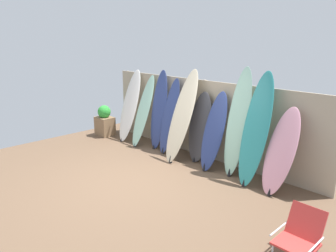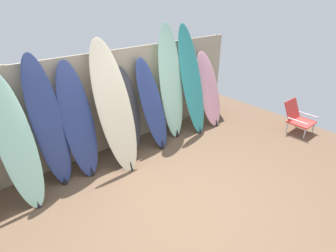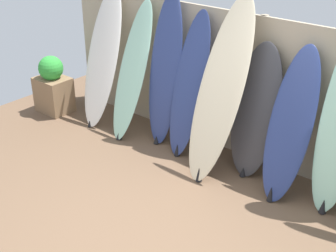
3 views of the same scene
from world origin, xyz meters
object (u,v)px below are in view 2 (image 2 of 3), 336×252
at_px(surfboard_seafoam_7, 171,84).
at_px(beach_chair, 297,117).
at_px(surfboard_teal_8, 192,81).
at_px(surfboard_seafoam_1, 16,143).
at_px(surfboard_navy_2, 48,124).
at_px(surfboard_cream_4, 114,108).
at_px(surfboard_navy_3, 78,122).
at_px(surfboard_pink_9, 209,89).
at_px(surfboard_charcoal_5, 126,111).
at_px(surfboard_navy_6, 152,105).

bearing_deg(surfboard_seafoam_7, beach_chair, -37.77).
height_order(surfboard_teal_8, beach_chair, surfboard_teal_8).
distance_m(surfboard_seafoam_1, surfboard_navy_2, 0.49).
height_order(surfboard_seafoam_1, surfboard_cream_4, surfboard_cream_4).
xyz_separation_m(surfboard_navy_3, surfboard_cream_4, (0.56, -0.15, 0.14)).
bearing_deg(surfboard_cream_4, surfboard_pink_9, 1.95).
distance_m(surfboard_charcoal_5, surfboard_navy_6, 0.51).
distance_m(surfboard_navy_2, surfboard_cream_4, 0.99).
height_order(surfboard_seafoam_1, surfboard_navy_2, surfboard_navy_2).
relative_size(surfboard_charcoal_5, surfboard_navy_6, 0.96).
height_order(surfboard_cream_4, surfboard_navy_6, surfboard_cream_4).
bearing_deg(surfboard_charcoal_5, surfboard_navy_3, -175.05).
xyz_separation_m(surfboard_navy_2, surfboard_navy_6, (1.80, -0.09, -0.16)).
bearing_deg(surfboard_seafoam_7, surfboard_cream_4, -172.47).
distance_m(surfboard_navy_6, beach_chair, 3.11).
xyz_separation_m(surfboard_navy_2, surfboard_teal_8, (2.80, -0.11, 0.09)).
bearing_deg(surfboard_teal_8, surfboard_seafoam_1, -179.77).
distance_m(surfboard_teal_8, beach_chair, 2.37).
height_order(surfboard_charcoal_5, surfboard_pink_9, surfboard_charcoal_5).
bearing_deg(surfboard_charcoal_5, surfboard_seafoam_1, -174.90).
distance_m(surfboard_seafoam_7, surfboard_teal_8, 0.48).
distance_m(surfboard_cream_4, surfboard_navy_6, 0.86).
relative_size(surfboard_seafoam_1, surfboard_navy_2, 0.92).
distance_m(surfboard_navy_3, surfboard_teal_8, 2.40).
distance_m(surfboard_navy_3, surfboard_charcoal_5, 0.91).
distance_m(surfboard_seafoam_1, surfboard_charcoal_5, 1.79).
xyz_separation_m(surfboard_seafoam_1, surfboard_teal_8, (3.27, 0.01, 0.18)).
distance_m(surfboard_navy_6, surfboard_pink_9, 1.53).
relative_size(surfboard_charcoal_5, surfboard_seafoam_7, 0.72).
height_order(surfboard_seafoam_1, beach_chair, surfboard_seafoam_1).
distance_m(surfboard_cream_4, surfboard_seafoam_7, 1.37).
xyz_separation_m(surfboard_navy_3, surfboard_navy_6, (1.39, -0.05, -0.07)).
xyz_separation_m(surfboard_charcoal_5, beach_chair, (3.13, -1.69, -0.46)).
height_order(surfboard_navy_3, surfboard_pink_9, surfboard_navy_3).
bearing_deg(surfboard_navy_2, surfboard_navy_3, -5.34).
relative_size(surfboard_cream_4, surfboard_seafoam_7, 0.94).
bearing_deg(beach_chair, surfboard_teal_8, 113.47).
relative_size(surfboard_navy_3, beach_chair, 2.81).
relative_size(surfboard_cream_4, surfboard_teal_8, 0.96).
bearing_deg(surfboard_navy_6, surfboard_seafoam_7, 7.89).
xyz_separation_m(surfboard_navy_2, surfboard_seafoam_7, (2.33, -0.01, 0.11)).
bearing_deg(surfboard_cream_4, surfboard_navy_6, 7.31).
distance_m(surfboard_pink_9, beach_chair, 1.95).
relative_size(surfboard_seafoam_1, surfboard_seafoam_7, 0.82).
height_order(surfboard_navy_3, surfboard_navy_6, surfboard_navy_3).
bearing_deg(surfboard_seafoam_7, surfboard_charcoal_5, 177.13).
bearing_deg(surfboard_cream_4, surfboard_navy_2, 168.84).
bearing_deg(surfboard_navy_2, surfboard_navy_6, -2.70).
bearing_deg(surfboard_pink_9, surfboard_navy_3, 178.57).
relative_size(surfboard_seafoam_7, surfboard_pink_9, 1.41).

